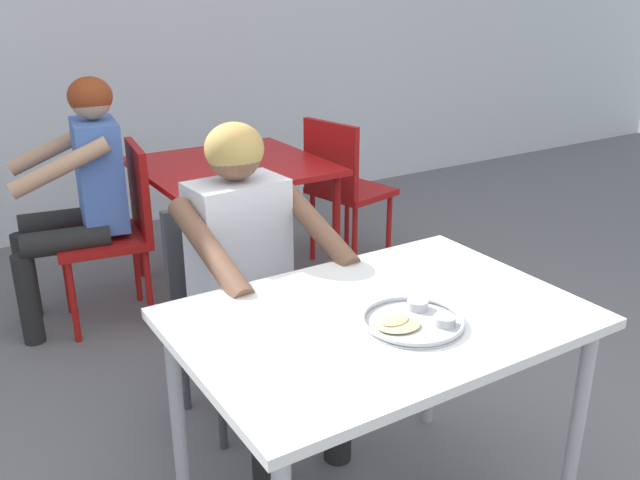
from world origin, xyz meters
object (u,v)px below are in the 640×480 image
at_px(chair_foreground, 226,296).
at_px(table_background_red, 232,177).
at_px(chair_red_right, 342,182).
at_px(patron_background, 81,182).
at_px(diner_foreground, 252,262).
at_px(chair_red_left, 118,223).
at_px(table_foreground, 379,339).
at_px(thali_tray, 413,320).

height_order(chair_foreground, table_background_red, chair_foreground).
height_order(chair_red_right, patron_background, patron_background).
relative_size(chair_red_right, patron_background, 0.73).
xyz_separation_m(diner_foreground, chair_red_left, (-0.14, 1.21, -0.20)).
distance_m(chair_foreground, diner_foreground, 0.31).
height_order(table_background_red, chair_red_left, chair_red_left).
relative_size(table_background_red, chair_red_left, 1.06).
relative_size(table_foreground, chair_foreground, 1.34).
relative_size(thali_tray, chair_red_left, 0.32).
height_order(diner_foreground, chair_red_left, diner_foreground).
height_order(table_background_red, chair_red_right, chair_red_right).
relative_size(table_foreground, diner_foreground, 0.95).
height_order(table_foreground, thali_tray, thali_tray).
relative_size(table_foreground, chair_red_left, 1.26).
xyz_separation_m(chair_foreground, diner_foreground, (0.01, -0.22, 0.22)).
height_order(chair_red_left, patron_background, patron_background).
distance_m(thali_tray, table_background_red, 2.04).
bearing_deg(table_foreground, chair_red_right, 59.09).
distance_m(thali_tray, patron_background, 2.06).
distance_m(diner_foreground, chair_red_left, 1.24).
bearing_deg(diner_foreground, chair_foreground, 93.09).
distance_m(thali_tray, chair_foreground, 0.99).
relative_size(chair_foreground, patron_background, 0.69).
height_order(table_foreground, chair_foreground, chair_foreground).
bearing_deg(diner_foreground, patron_background, 101.87).
height_order(thali_tray, chair_foreground, chair_foreground).
distance_m(table_foreground, chair_red_right, 2.15).
bearing_deg(chair_red_right, patron_background, 176.92).
relative_size(table_foreground, patron_background, 0.93).
bearing_deg(patron_background, table_foreground, -79.24).
xyz_separation_m(table_foreground, chair_foreground, (-0.10, 0.84, -0.18)).
relative_size(thali_tray, patron_background, 0.23).
distance_m(chair_foreground, patron_background, 1.13).
height_order(chair_foreground, patron_background, patron_background).
relative_size(table_foreground, chair_red_right, 1.27).
relative_size(chair_red_left, chair_red_right, 1.01).
bearing_deg(chair_red_left, table_background_red, 5.75).
distance_m(table_foreground, chair_foreground, 0.87).
bearing_deg(table_background_red, chair_red_left, -174.25).
bearing_deg(chair_red_left, chair_red_right, 0.01).
distance_m(table_foreground, diner_foreground, 0.63).
height_order(table_foreground, table_background_red, table_foreground).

